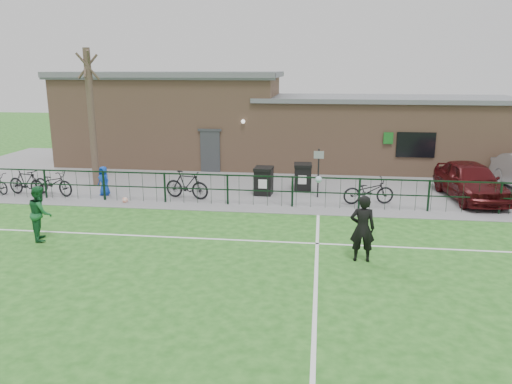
# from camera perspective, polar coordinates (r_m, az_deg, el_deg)

# --- Properties ---
(ground) EXTENTS (90.00, 90.00, 0.00)m
(ground) POSITION_cam_1_polar(r_m,az_deg,el_deg) (11.76, -3.23, -12.10)
(ground) COLOR #225E1B
(ground) RESTS_ON ground
(paving_strip) EXTENTS (34.00, 13.00, 0.02)m
(paving_strip) POSITION_cam_1_polar(r_m,az_deg,el_deg) (24.50, 2.58, 1.87)
(paving_strip) COLOR slate
(paving_strip) RESTS_ON ground
(pitch_line_touch) EXTENTS (28.00, 0.10, 0.01)m
(pitch_line_touch) POSITION_cam_1_polar(r_m,az_deg,el_deg) (19.00, 1.10, -1.76)
(pitch_line_touch) COLOR white
(pitch_line_touch) RESTS_ON ground
(pitch_line_mid) EXTENTS (28.00, 0.10, 0.01)m
(pitch_line_mid) POSITION_cam_1_polar(r_m,az_deg,el_deg) (15.40, -0.49, -5.58)
(pitch_line_mid) COLOR white
(pitch_line_mid) RESTS_ON ground
(pitch_line_perp) EXTENTS (0.10, 16.00, 0.01)m
(pitch_line_perp) POSITION_cam_1_polar(r_m,az_deg,el_deg) (11.59, 6.78, -12.59)
(pitch_line_perp) COLOR white
(pitch_line_perp) RESTS_ON ground
(perimeter_fence) EXTENTS (28.00, 0.10, 1.20)m
(perimeter_fence) POSITION_cam_1_polar(r_m,az_deg,el_deg) (19.03, 1.17, 0.13)
(perimeter_fence) COLOR black
(perimeter_fence) RESTS_ON ground
(bare_tree) EXTENTS (0.30, 0.30, 6.00)m
(bare_tree) POSITION_cam_1_polar(r_m,az_deg,el_deg) (23.24, -18.28, 7.98)
(bare_tree) COLOR #49382C
(bare_tree) RESTS_ON ground
(wheelie_bin_left) EXTENTS (0.75, 0.84, 1.07)m
(wheelie_bin_left) POSITION_cam_1_polar(r_m,az_deg,el_deg) (20.76, 0.89, 1.18)
(wheelie_bin_left) COLOR black
(wheelie_bin_left) RESTS_ON paving_strip
(wheelie_bin_right) EXTENTS (0.75, 0.84, 1.07)m
(wheelie_bin_right) POSITION_cam_1_polar(r_m,az_deg,el_deg) (21.60, 5.35, 1.63)
(wheelie_bin_right) COLOR black
(wheelie_bin_right) RESTS_ON paving_strip
(sign_post) EXTENTS (0.08, 0.08, 2.00)m
(sign_post) POSITION_cam_1_polar(r_m,az_deg,el_deg) (20.32, 7.13, 2.14)
(sign_post) COLOR black
(sign_post) RESTS_ON paving_strip
(car_maroon) EXTENTS (2.31, 4.66, 1.53)m
(car_maroon) POSITION_cam_1_polar(r_m,az_deg,el_deg) (21.69, 23.30, 1.20)
(car_maroon) COLOR #430C0E
(car_maroon) RESTS_ON paving_strip
(bicycle_b) EXTENTS (1.89, 0.92, 1.09)m
(bicycle_b) POSITION_cam_1_polar(r_m,az_deg,el_deg) (22.72, -24.78, 1.03)
(bicycle_b) COLOR black
(bicycle_b) RESTS_ON paving_strip
(bicycle_c) EXTENTS (2.12, 1.22, 1.05)m
(bicycle_c) POSITION_cam_1_polar(r_m,az_deg,el_deg) (22.28, -22.17, 1.00)
(bicycle_c) COLOR black
(bicycle_c) RESTS_ON paving_strip
(bicycle_d) EXTENTS (1.96, 0.92, 1.13)m
(bicycle_d) POSITION_cam_1_polar(r_m,az_deg,el_deg) (20.27, -7.91, 0.83)
(bicycle_d) COLOR black
(bicycle_d) RESTS_ON paving_strip
(bicycle_e) EXTENTS (2.07, 1.08, 1.04)m
(bicycle_e) POSITION_cam_1_polar(r_m,az_deg,el_deg) (19.77, 12.74, 0.13)
(bicycle_e) COLOR black
(bicycle_e) RESTS_ON paving_strip
(spectator_child) EXTENTS (0.70, 0.60, 1.22)m
(spectator_child) POSITION_cam_1_polar(r_m,az_deg,el_deg) (21.51, -17.00, 1.22)
(spectator_child) COLOR #1340B4
(spectator_child) RESTS_ON paving_strip
(goalkeeper_kick) EXTENTS (1.68, 3.63, 1.86)m
(goalkeeper_kick) POSITION_cam_1_polar(r_m,az_deg,el_deg) (13.93, 11.96, -3.97)
(goalkeeper_kick) COLOR black
(goalkeeper_kick) RESTS_ON ground
(outfield_player) EXTENTS (0.95, 1.03, 1.69)m
(outfield_player) POSITION_cam_1_polar(r_m,az_deg,el_deg) (16.66, -23.41, -2.21)
(outfield_player) COLOR #1B5F30
(outfield_player) RESTS_ON ground
(ball_ground) EXTENTS (0.23, 0.23, 0.23)m
(ball_ground) POSITION_cam_1_polar(r_m,az_deg,el_deg) (20.26, -14.73, -0.90)
(ball_ground) COLOR white
(ball_ground) RESTS_ON ground
(clubhouse) EXTENTS (24.25, 5.40, 4.96)m
(clubhouse) POSITION_cam_1_polar(r_m,az_deg,el_deg) (27.18, 1.31, 7.81)
(clubhouse) COLOR #9F7658
(clubhouse) RESTS_ON ground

